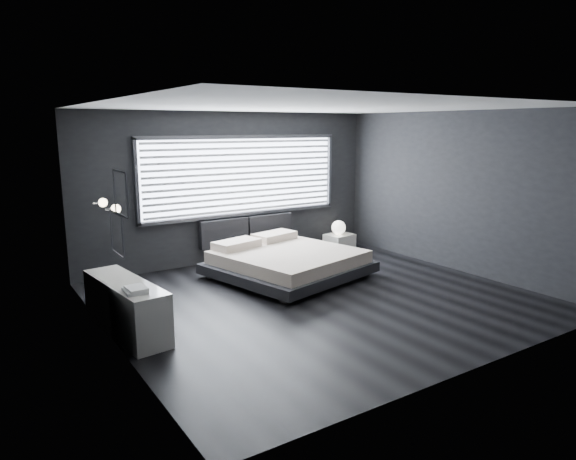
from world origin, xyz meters
TOP-DOWN VIEW (x-y plane):
  - room at (0.00, 0.00)m, footprint 6.04×6.00m
  - window at (0.20, 2.70)m, footprint 4.14×0.09m
  - headboard at (0.23, 2.64)m, footprint 1.96×0.16m
  - sconce_near at (-2.88, 0.05)m, footprint 0.18×0.11m
  - sconce_far at (-2.88, 0.65)m, footprint 0.18×0.11m
  - wall_art_upper at (-2.98, -0.55)m, footprint 0.01×0.48m
  - wall_art_lower at (-2.98, -0.30)m, footprint 0.01×0.48m
  - bed at (0.22, 1.22)m, footprint 2.72×2.64m
  - nightstand at (2.23, 2.30)m, footprint 0.60×0.53m
  - orb_lamp at (2.20, 2.30)m, footprint 0.29×0.29m
  - dresser at (-2.78, 0.27)m, footprint 0.65×1.69m
  - book_stack at (-2.79, -0.22)m, footprint 0.26×0.33m

SIDE VIEW (x-z plane):
  - nightstand at x=2.23m, z-range 0.00..0.32m
  - bed at x=0.22m, z-range -0.02..0.57m
  - dresser at x=-2.78m, z-range 0.00..0.66m
  - orb_lamp at x=2.20m, z-range 0.32..0.61m
  - headboard at x=0.23m, z-range 0.31..0.83m
  - book_stack at x=-2.79m, z-range 0.66..0.72m
  - wall_art_lower at x=-2.98m, z-range 1.14..1.62m
  - room at x=0.00m, z-range 0.00..2.80m
  - sconce_near at x=-2.88m, z-range 1.55..1.66m
  - sconce_far at x=-2.88m, z-range 1.55..1.66m
  - window at x=0.20m, z-range 0.85..2.37m
  - wall_art_upper at x=-2.98m, z-range 1.61..2.09m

